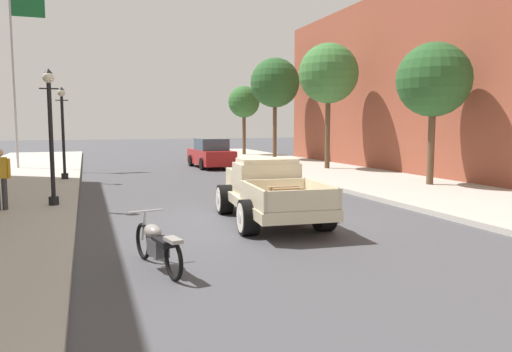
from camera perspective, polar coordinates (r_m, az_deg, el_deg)
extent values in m
plane|color=#47474C|center=(12.78, 0.26, -4.95)|extent=(140.00, 140.00, 0.00)
cube|color=#B7B2A8|center=(16.63, 24.52, -2.66)|extent=(5.50, 64.00, 0.15)
cube|color=beige|center=(12.25, 1.66, -2.87)|extent=(2.16, 5.03, 0.24)
cube|color=beige|center=(12.51, 1.21, -0.28)|extent=(1.65, 1.22, 0.80)
cube|color=beige|center=(12.42, 1.28, 1.81)|extent=(1.51, 1.05, 0.12)
cube|color=#3D4C5B|center=(13.04, 0.53, 0.69)|extent=(1.32, 0.15, 0.44)
cube|color=beige|center=(13.77, -0.27, -0.27)|extent=(1.44, 1.60, 0.52)
cube|color=silver|center=(14.55, -1.05, -0.01)|extent=(0.69, 0.16, 0.47)
cube|color=beige|center=(10.91, 3.73, -3.25)|extent=(1.86, 2.23, 0.04)
cube|color=beige|center=(10.65, -0.41, -2.27)|extent=(0.25, 2.10, 0.44)
cube|color=beige|center=(11.15, 7.69, -1.94)|extent=(0.25, 2.10, 0.44)
cube|color=beige|center=(9.93, 5.57, -2.90)|extent=(1.62, 0.21, 0.44)
cube|color=beige|center=(11.83, 2.19, -1.43)|extent=(1.62, 0.21, 0.44)
cylinder|color=black|center=(13.36, -3.68, -2.74)|extent=(0.42, 0.83, 0.80)
cylinder|color=silver|center=(13.32, -4.46, -2.77)|extent=(0.07, 0.65, 0.66)
cylinder|color=silver|center=(13.32, -4.50, -2.77)|extent=(0.04, 0.24, 0.24)
cylinder|color=black|center=(13.80, 3.66, -2.45)|extent=(0.42, 0.83, 0.80)
cylinder|color=silver|center=(13.86, 4.39, -2.42)|extent=(0.07, 0.65, 0.66)
cylinder|color=silver|center=(13.87, 4.43, -2.42)|extent=(0.04, 0.24, 0.24)
cylinder|color=black|center=(10.76, -0.93, -4.88)|extent=(0.42, 0.83, 0.80)
cylinder|color=silver|center=(10.72, -1.89, -4.92)|extent=(0.07, 0.65, 0.66)
cylinder|color=silver|center=(10.72, -1.95, -4.93)|extent=(0.04, 0.24, 0.24)
cylinder|color=black|center=(11.31, 7.96, -4.39)|extent=(0.42, 0.83, 0.80)
cylinder|color=silver|center=(11.39, 8.83, -4.34)|extent=(0.07, 0.65, 0.66)
cylinder|color=silver|center=(11.39, 8.87, -4.34)|extent=(0.04, 0.24, 0.24)
cube|color=olive|center=(10.49, 3.40, -2.40)|extent=(0.63, 0.49, 0.40)
cube|color=#3D2D1E|center=(10.49, 3.40, -2.40)|extent=(0.62, 0.10, 0.42)
cube|color=brown|center=(11.23, 4.32, -2.15)|extent=(0.45, 0.34, 0.28)
torus|color=black|center=(9.13, -13.12, -7.46)|extent=(0.21, 0.67, 0.67)
torus|color=black|center=(7.81, -9.66, -9.70)|extent=(0.21, 0.67, 0.67)
cube|color=#4C4C51|center=(8.40, -11.42, -8.24)|extent=(0.33, 0.48, 0.28)
ellipsoid|color=gray|center=(8.58, -12.04, -6.38)|extent=(0.36, 0.56, 0.24)
cube|color=black|center=(8.14, -10.82, -7.61)|extent=(0.33, 0.59, 0.10)
cylinder|color=silver|center=(9.01, -13.04, -5.68)|extent=(0.10, 0.26, 0.58)
cylinder|color=silver|center=(8.84, -12.84, -4.05)|extent=(0.61, 0.17, 0.04)
cube|color=gray|center=(7.73, -9.71, -7.42)|extent=(0.26, 0.43, 0.06)
cube|color=#AD1E1E|center=(27.58, -5.35, 2.25)|extent=(1.85, 4.35, 0.80)
cube|color=#384C5B|center=(27.40, -5.27, 3.73)|extent=(1.58, 2.04, 0.64)
cylinder|color=black|center=(28.64, -7.63, 1.80)|extent=(0.24, 0.67, 0.66)
cylinder|color=black|center=(29.06, -4.46, 1.90)|extent=(0.24, 0.67, 0.66)
cylinder|color=black|center=(26.14, -6.31, 1.42)|extent=(0.24, 0.67, 0.66)
cylinder|color=black|center=(26.61, -2.87, 1.53)|extent=(0.24, 0.67, 0.66)
cylinder|color=#333338|center=(14.73, -27.42, -1.88)|extent=(0.14, 0.14, 0.86)
cube|color=gold|center=(14.67, -27.91, 0.86)|extent=(0.36, 0.22, 0.56)
cylinder|color=gold|center=(14.64, -27.05, 0.78)|extent=(0.09, 0.09, 0.54)
cylinder|color=black|center=(15.05, -22.65, -2.70)|extent=(0.28, 0.28, 0.24)
cylinder|color=black|center=(14.90, -22.93, 3.85)|extent=(0.12, 0.12, 3.20)
cylinder|color=black|center=(14.93, -23.16, 9.42)|extent=(0.50, 0.04, 0.04)
sphere|color=silver|center=(14.95, -23.21, 10.61)|extent=(0.32, 0.32, 0.32)
cone|color=black|center=(14.97, -23.24, 11.29)|extent=(0.24, 0.24, 0.14)
cylinder|color=black|center=(21.99, -21.53, -0.01)|extent=(0.28, 0.28, 0.24)
cylinder|color=black|center=(21.89, -21.71, 4.47)|extent=(0.12, 0.12, 3.20)
cylinder|color=black|center=(21.91, -21.86, 8.26)|extent=(0.50, 0.04, 0.04)
sphere|color=silver|center=(21.92, -21.89, 9.07)|extent=(0.32, 0.32, 0.32)
cone|color=black|center=(21.94, -21.91, 9.54)|extent=(0.24, 0.24, 0.14)
cylinder|color=#B2B2B7|center=(28.68, -26.58, 9.87)|extent=(0.12, 0.12, 9.00)
cube|color=#196633|center=(29.14, -25.20, 17.52)|extent=(1.60, 0.03, 1.00)
cylinder|color=brown|center=(19.72, 19.87, 3.30)|extent=(0.26, 0.26, 2.92)
sphere|color=#285628|center=(19.78, 20.13, 10.57)|extent=(2.78, 2.78, 2.78)
cylinder|color=brown|center=(25.71, 8.40, 5.10)|extent=(0.26, 0.26, 3.75)
sphere|color=#3D7538|center=(25.84, 8.51, 11.84)|extent=(3.09, 3.09, 3.09)
cylinder|color=brown|center=(32.31, 2.21, 5.39)|extent=(0.26, 0.26, 3.80)
sphere|color=#285628|center=(32.42, 2.24, 10.90)|extent=(3.23, 3.23, 3.23)
cylinder|color=brown|center=(37.32, -1.41, 4.95)|extent=(0.26, 0.26, 3.10)
sphere|color=#33662D|center=(37.35, -1.42, 8.71)|extent=(2.40, 2.40, 2.40)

